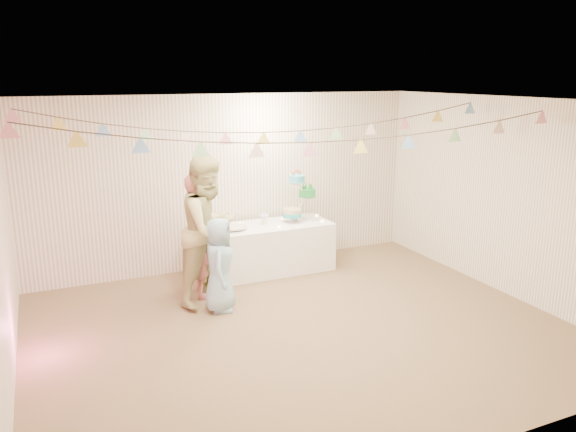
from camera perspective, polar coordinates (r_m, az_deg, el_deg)
name	(u,v)px	position (r m, az deg, el deg)	size (l,w,h in m)	color
floor	(300,329)	(6.64, 1.27, -11.41)	(6.00, 6.00, 0.00)	brown
ceiling	(302,101)	(6.00, 1.41, 11.61)	(6.00, 6.00, 0.00)	white
back_wall	(229,182)	(8.46, -5.96, 3.43)	(6.00, 6.00, 0.00)	white
front_wall	(452,303)	(4.19, 16.35, -8.43)	(6.00, 6.00, 0.00)	white
right_wall	(507,197)	(7.93, 21.33, 1.79)	(5.00, 5.00, 0.00)	white
table	(267,248)	(8.37, -2.12, -3.27)	(1.91, 0.76, 0.72)	white
cake_stand	(299,195)	(8.44, 1.17, 2.18)	(0.65, 0.38, 0.73)	silver
cake_bottom	(292,214)	(8.38, 0.41, 0.16)	(0.31, 0.31, 0.15)	#29B2C0
cake_middle	(308,193)	(8.59, 2.00, 2.35)	(0.27, 0.27, 0.22)	green
cake_top_tier	(297,178)	(8.33, 0.90, 3.87)	(0.25, 0.25, 0.19)	#41B2CE
platter	(234,227)	(8.04, -5.50, -1.09)	(0.37, 0.37, 0.02)	white
posy	(264,217)	(8.28, -2.44, -0.08)	(0.14, 0.14, 0.16)	white
person_adult_a	(200,236)	(7.42, -8.88, -1.97)	(0.60, 0.39, 1.65)	#C36A66
person_adult_b	(210,230)	(7.16, -7.97, -1.45)	(0.93, 0.72, 1.91)	#C4BA78
person_child	(220,265)	(6.99, -6.97, -4.93)	(0.58, 0.38, 1.19)	#8EB5C9
bunting_back	(263,118)	(7.02, -2.53, 9.93)	(5.60, 1.10, 0.40)	pink
bunting_front	(310,130)	(5.84, 2.25, 8.77)	(5.60, 0.90, 0.36)	#72A5E5
tealight_0	(218,232)	(7.87, -7.14, -1.67)	(0.04, 0.04, 0.03)	#FFD88C
tealight_1	(241,223)	(8.31, -4.85, -0.76)	(0.04, 0.04, 0.03)	#FFD88C
tealight_2	(279,227)	(8.11, -0.90, -1.09)	(0.04, 0.04, 0.03)	#FFD88C
tealight_3	(283,218)	(8.59, -0.53, -0.21)	(0.04, 0.04, 0.03)	#FFD88C
tealight_4	(322,221)	(8.44, 3.48, -0.50)	(0.04, 0.04, 0.03)	#FFD88C
tealight_5	(317,215)	(8.76, 2.95, 0.06)	(0.04, 0.04, 0.03)	#FFD88C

